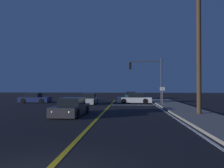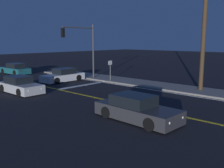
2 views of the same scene
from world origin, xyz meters
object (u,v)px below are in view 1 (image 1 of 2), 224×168
(car_mid_block_navy, at_px, (35,99))
(traffic_signal_near_right, at_px, (150,73))
(car_lead_oncoming_silver, at_px, (89,99))
(utility_pole_right, at_px, (199,42))
(car_following_oncoming_teal, at_px, (130,96))
(car_parked_curb_white, at_px, (135,99))
(car_far_approaching_charcoal, at_px, (71,108))
(street_sign_corner, at_px, (162,93))

(car_mid_block_navy, bearing_deg, traffic_signal_near_right, 89.98)
(car_lead_oncoming_silver, height_order, utility_pole_right, utility_pole_right)
(car_mid_block_navy, distance_m, utility_pole_right, 22.51)
(car_following_oncoming_teal, bearing_deg, car_parked_curb_white, -90.18)
(car_mid_block_navy, xyz_separation_m, car_lead_oncoming_silver, (7.79, -1.72, 0.00))
(car_far_approaching_charcoal, xyz_separation_m, street_sign_corner, (8.34, 9.61, 0.91))
(street_sign_corner, bearing_deg, car_following_oncoming_teal, 105.10)
(car_far_approaching_charcoal, distance_m, car_parked_curb_white, 14.32)
(car_mid_block_navy, xyz_separation_m, traffic_signal_near_right, (15.54, -0.62, 3.35))
(car_far_approaching_charcoal, bearing_deg, traffic_signal_near_right, -117.73)
(car_parked_curb_white, bearing_deg, street_sign_corner, -141.36)
(car_following_oncoming_teal, xyz_separation_m, car_parked_curb_white, (0.42, -9.41, -0.00))
(car_following_oncoming_teal, height_order, utility_pole_right, utility_pole_right)
(car_mid_block_navy, bearing_deg, car_parked_curb_white, 93.53)
(car_mid_block_navy, height_order, street_sign_corner, street_sign_corner)
(car_lead_oncoming_silver, xyz_separation_m, street_sign_corner, (8.95, -1.70, 0.91))
(traffic_signal_near_right, bearing_deg, car_parked_curb_white, -25.52)
(utility_pole_right, bearing_deg, car_following_oncoming_teal, 102.63)
(car_parked_curb_white, relative_size, traffic_signal_near_right, 0.79)
(traffic_signal_near_right, bearing_deg, car_lead_oncoming_silver, 8.08)
(car_parked_curb_white, bearing_deg, car_lead_oncoming_silver, 107.79)
(car_following_oncoming_teal, bearing_deg, traffic_signal_near_right, -79.94)
(street_sign_corner, bearing_deg, car_mid_block_navy, 168.46)
(car_parked_curb_white, height_order, street_sign_corner, street_sign_corner)
(car_far_approaching_charcoal, bearing_deg, car_parked_curb_white, -109.17)
(car_mid_block_navy, xyz_separation_m, street_sign_corner, (16.73, -3.42, 0.91))
(utility_pole_right, bearing_deg, car_lead_oncoming_silver, 134.23)
(car_following_oncoming_teal, height_order, traffic_signal_near_right, traffic_signal_near_right)
(street_sign_corner, bearing_deg, traffic_signal_near_right, 113.08)
(car_mid_block_navy, height_order, utility_pole_right, utility_pole_right)
(car_far_approaching_charcoal, relative_size, utility_pole_right, 0.44)
(car_far_approaching_charcoal, distance_m, street_sign_corner, 12.76)
(car_following_oncoming_teal, bearing_deg, car_far_approaching_charcoal, -104.65)
(car_far_approaching_charcoal, distance_m, car_following_oncoming_teal, 23.25)
(traffic_signal_near_right, bearing_deg, car_mid_block_navy, -2.27)
(car_lead_oncoming_silver, bearing_deg, car_mid_block_navy, -13.37)
(car_lead_oncoming_silver, distance_m, car_following_oncoming_teal, 12.65)
(car_lead_oncoming_silver, height_order, car_following_oncoming_teal, same)
(car_mid_block_navy, distance_m, car_parked_curb_white, 13.62)
(car_mid_block_navy, bearing_deg, car_far_approaching_charcoal, 35.05)
(car_following_oncoming_teal, relative_size, traffic_signal_near_right, 0.80)
(car_mid_block_navy, relative_size, car_far_approaching_charcoal, 0.88)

